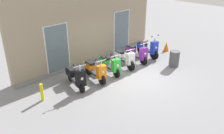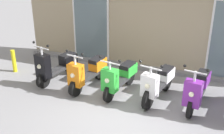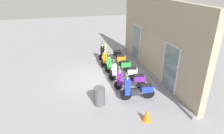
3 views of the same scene
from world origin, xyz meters
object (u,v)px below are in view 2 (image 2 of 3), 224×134
scooter_orange (88,72)px  scooter_white (158,83)px  scooter_black (56,65)px  scooter_green (120,77)px  curb_bollard (14,61)px  scooter_purple (198,89)px

scooter_orange → scooter_white: bearing=1.4°
scooter_orange → scooter_black: bearing=177.6°
scooter_orange → scooter_white: size_ratio=0.99×
scooter_green → scooter_white: bearing=1.8°
scooter_white → curb_bollard: size_ratio=2.32×
scooter_purple → scooter_orange: bearing=-179.4°
scooter_white → scooter_black: bearing=-179.9°
scooter_orange → scooter_purple: size_ratio=1.03×
scooter_black → curb_bollard: scooter_black is taller
scooter_black → scooter_green: bearing=-0.8°
scooter_black → curb_bollard: size_ratio=2.23×
scooter_black → scooter_orange: bearing=-2.4°
scooter_black → scooter_green: scooter_black is taller
scooter_purple → scooter_white: bearing=179.1°
scooter_green → scooter_orange: bearing=-179.1°
scooter_white → scooter_purple: 0.94m
scooter_white → scooter_orange: bearing=-178.6°
scooter_orange → scooter_purple: scooter_purple is taller
scooter_orange → curb_bollard: bearing=177.6°
scooter_white → curb_bollard: scooter_white is taller
scooter_orange → scooter_green: bearing=0.9°
scooter_orange → scooter_purple: (2.86, 0.03, 0.04)m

